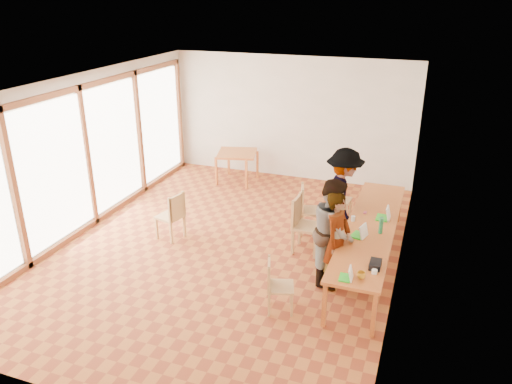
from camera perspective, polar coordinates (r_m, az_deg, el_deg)
ground at (r=9.31m, az=-3.08°, el=-6.26°), size 8.00×8.00×0.00m
wall_back at (r=12.32m, az=4.07°, el=8.40°), size 6.00×0.10×3.00m
wall_front at (r=5.62m, az=-19.68°, el=-10.82°), size 6.00×0.10×3.00m
wall_right at (r=8.07m, az=16.73°, el=-0.11°), size 0.10×8.00×3.00m
window_wall at (r=10.18m, az=-18.85°, el=4.25°), size 0.10×8.00×3.00m
ceiling at (r=8.31m, az=-3.51°, el=12.36°), size 6.00×8.00×0.04m
communal_table at (r=8.64m, az=12.97°, el=-4.01°), size 0.80×4.00×0.75m
side_table at (r=12.17m, az=-2.19°, el=4.19°), size 0.90×0.90×0.75m
chair_near at (r=7.38m, az=2.14°, el=-10.03°), size 0.48×0.48×0.44m
chair_mid at (r=8.95m, az=5.28°, el=-3.02°), size 0.50×0.50×0.55m
chair_far at (r=9.65m, az=5.88°, el=-1.41°), size 0.55×0.55×0.51m
chair_empty at (r=10.38m, az=9.23°, el=-0.24°), size 0.42×0.42×0.45m
chair_spare at (r=9.46m, az=-9.43°, el=-2.22°), size 0.52×0.52×0.49m
person_near at (r=7.89m, az=9.22°, el=-5.50°), size 0.51×0.66×1.61m
person_mid at (r=8.03m, az=8.83°, el=-4.41°), size 0.78×0.94×1.75m
person_far at (r=9.25m, az=9.95°, el=-0.52°), size 0.95×1.31×1.82m
laptop_near at (r=7.03m, az=10.44°, el=-9.39°), size 0.19×0.22×0.18m
laptop_mid at (r=8.18m, az=11.87°, el=-4.64°), size 0.28×0.30×0.22m
laptop_far at (r=8.88m, az=14.54°, el=-2.63°), size 0.24×0.28×0.23m
yellow_mug at (r=7.08m, az=11.93°, el=-9.28°), size 0.15×0.15×0.09m
green_bottle at (r=8.32m, az=14.10°, el=-3.73°), size 0.07×0.07×0.28m
clear_glass at (r=8.69m, az=11.05°, el=-2.99°), size 0.07×0.07×0.09m
condiment_cup at (r=7.23m, az=13.39°, el=-8.85°), size 0.08×0.08×0.06m
pink_phone at (r=9.06m, az=12.35°, el=-2.30°), size 0.05×0.10×0.01m
black_pouch at (r=7.38m, az=13.48°, el=-8.05°), size 0.16×0.26×0.09m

